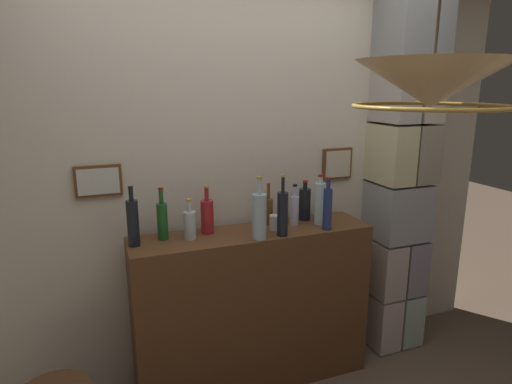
% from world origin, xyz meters
% --- Properties ---
extents(panelled_rear_partition, '(3.74, 0.15, 2.83)m').
position_xyz_m(panelled_rear_partition, '(-0.00, 1.10, 1.48)').
color(panelled_rear_partition, beige).
rests_on(panelled_rear_partition, ground).
extents(stone_pillar, '(0.37, 0.39, 2.75)m').
position_xyz_m(stone_pillar, '(1.08, 0.93, 1.40)').
color(stone_pillar, '#C5ADA6').
rests_on(stone_pillar, ground).
extents(bar_shelf_unit, '(1.43, 0.35, 0.99)m').
position_xyz_m(bar_shelf_unit, '(0.00, 0.85, 0.50)').
color(bar_shelf_unit, brown).
rests_on(bar_shelf_unit, ground).
extents(liquor_bottle_vermouth, '(0.07, 0.07, 0.28)m').
position_xyz_m(liquor_bottle_vermouth, '(-0.25, 0.91, 1.09)').
color(liquor_bottle_vermouth, maroon).
rests_on(liquor_bottle_vermouth, bar_shelf_unit).
extents(liquor_bottle_amaro, '(0.08, 0.08, 0.35)m').
position_xyz_m(liquor_bottle_amaro, '(-0.01, 0.72, 1.13)').
color(liquor_bottle_amaro, '#A0BECA').
rests_on(liquor_bottle_amaro, bar_shelf_unit).
extents(liquor_bottle_rum, '(0.07, 0.07, 0.23)m').
position_xyz_m(liquor_bottle_rum, '(-0.37, 0.86, 1.08)').
color(liquor_bottle_rum, '#B1C2C0').
rests_on(liquor_bottle_rum, bar_shelf_unit).
extents(liquor_bottle_port, '(0.06, 0.06, 0.33)m').
position_xyz_m(liquor_bottle_port, '(-0.67, 0.86, 1.12)').
color(liquor_bottle_port, black).
rests_on(liquor_bottle_port, bar_shelf_unit).
extents(liquor_bottle_tequila, '(0.05, 0.05, 0.32)m').
position_xyz_m(liquor_bottle_tequila, '(0.42, 0.73, 1.12)').
color(liquor_bottle_tequila, navy).
rests_on(liquor_bottle_tequila, bar_shelf_unit).
extents(liquor_bottle_whiskey, '(0.07, 0.07, 0.31)m').
position_xyz_m(liquor_bottle_whiskey, '(0.44, 0.84, 1.12)').
color(liquor_bottle_whiskey, silver).
rests_on(liquor_bottle_whiskey, bar_shelf_unit).
extents(liquor_bottle_sherry, '(0.05, 0.05, 0.25)m').
position_xyz_m(liquor_bottle_sherry, '(0.28, 0.88, 1.09)').
color(liquor_bottle_sherry, silver).
rests_on(liquor_bottle_sherry, bar_shelf_unit).
extents(liquor_bottle_bourbon, '(0.06, 0.06, 0.35)m').
position_xyz_m(liquor_bottle_bourbon, '(0.13, 0.72, 1.12)').
color(liquor_bottle_bourbon, black).
rests_on(liquor_bottle_bourbon, bar_shelf_unit).
extents(liquor_bottle_brandy, '(0.06, 0.06, 0.26)m').
position_xyz_m(liquor_bottle_brandy, '(0.14, 0.94, 1.08)').
color(liquor_bottle_brandy, brown).
rests_on(liquor_bottle_brandy, bar_shelf_unit).
extents(liquor_bottle_vodka, '(0.06, 0.06, 0.29)m').
position_xyz_m(liquor_bottle_vodka, '(-0.51, 0.91, 1.10)').
color(liquor_bottle_vodka, '#1B5121').
rests_on(liquor_bottle_vodka, bar_shelf_unit).
extents(liquor_bottle_gin, '(0.08, 0.08, 0.26)m').
position_xyz_m(liquor_bottle_gin, '(0.39, 0.94, 1.10)').
color(liquor_bottle_gin, black).
rests_on(liquor_bottle_gin, bar_shelf_unit).
extents(glass_tumbler_rocks, '(0.06, 0.06, 0.09)m').
position_xyz_m(glass_tumbler_rocks, '(0.13, 0.83, 1.03)').
color(glass_tumbler_rocks, silver).
rests_on(glass_tumbler_rocks, bar_shelf_unit).
extents(pendant_lamp, '(0.60, 0.60, 0.53)m').
position_xyz_m(pendant_lamp, '(0.40, -0.05, 1.82)').
color(pendant_lamp, beige).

